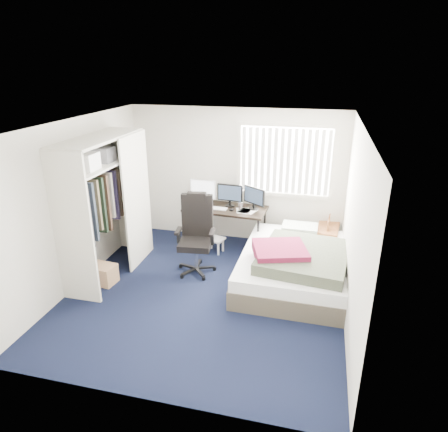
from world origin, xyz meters
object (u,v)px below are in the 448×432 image
(desk, at_px, (226,206))
(office_chair, at_px, (196,242))
(nightstand, at_px, (328,230))
(bed, at_px, (295,264))

(desk, distance_m, office_chair, 1.14)
(nightstand, xyz_separation_m, bed, (-0.49, -1.18, -0.14))
(nightstand, relative_size, bed, 0.34)
(nightstand, distance_m, bed, 1.29)
(nightstand, height_order, bed, bed)
(desk, xyz_separation_m, nightstand, (1.86, 0.09, -0.33))
(desk, height_order, bed, desk)
(office_chair, bearing_deg, desk, 77.72)
(bed, bearing_deg, office_chair, 179.92)
(desk, xyz_separation_m, office_chair, (-0.24, -1.09, -0.27))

